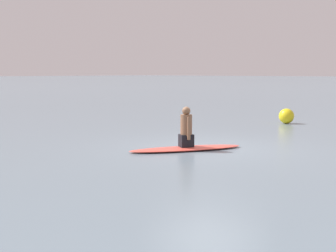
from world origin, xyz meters
TOP-DOWN VIEW (x-y plane):
  - ground_plane at (0.00, 0.00)m, footprint 400.00×400.00m
  - surfboard at (0.67, -0.17)m, footprint 2.84×1.97m
  - person_paddler at (0.67, -0.17)m, footprint 0.41×0.41m
  - buoy_marker at (-6.48, -1.27)m, footprint 0.56×0.56m

SIDE VIEW (x-z plane):
  - ground_plane at x=0.00m, z-range 0.00..0.00m
  - surfboard at x=0.67m, z-range 0.00..0.09m
  - buoy_marker at x=-6.48m, z-range 0.00..0.56m
  - person_paddler at x=0.67m, z-range 0.04..1.02m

